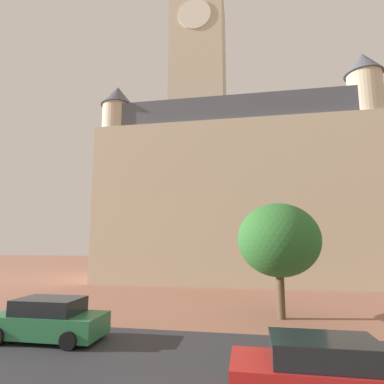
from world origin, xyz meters
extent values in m
plane|color=#93604C|center=(0.00, 10.00, 0.00)|extent=(120.00, 120.00, 0.00)
cube|color=#2D2D33|center=(0.00, 7.14, 0.00)|extent=(120.00, 7.59, 0.00)
cube|color=beige|center=(1.37, 28.92, 7.15)|extent=(25.70, 11.30, 14.31)
cube|color=#4C515B|center=(1.37, 28.92, 15.51)|extent=(23.64, 10.39, 2.40)
cube|color=beige|center=(-2.43, 28.92, 15.47)|extent=(5.59, 5.59, 30.94)
cylinder|color=silver|center=(-2.43, 26.07, 27.02)|extent=(3.35, 0.15, 3.35)
cylinder|color=beige|center=(-9.98, 24.77, 8.47)|extent=(2.80, 2.80, 16.94)
cone|color=#4C515B|center=(-9.98, 24.77, 17.94)|extent=(3.20, 3.20, 2.00)
cylinder|color=beige|center=(12.72, 24.77, 9.05)|extent=(2.80, 2.80, 18.10)
cone|color=#4C515B|center=(12.72, 24.77, 19.10)|extent=(3.20, 3.20, 2.00)
cube|color=red|center=(4.09, 5.47, 0.56)|extent=(4.43, 1.76, 0.78)
cube|color=black|center=(4.09, 5.47, 1.23)|extent=(2.48, 1.55, 0.56)
cylinder|color=black|center=(2.63, 6.35, 0.32)|extent=(0.64, 0.22, 0.64)
cylinder|color=black|center=(5.55, 6.35, 0.32)|extent=(0.64, 0.22, 0.64)
cube|color=#287042|center=(-5.40, 8.81, 0.58)|extent=(4.38, 1.84, 0.81)
cube|color=black|center=(-5.40, 8.81, 1.28)|extent=(2.45, 1.62, 0.59)
cylinder|color=black|center=(-3.96, 9.74, 0.32)|extent=(0.64, 0.22, 0.64)
cylinder|color=black|center=(-3.96, 7.89, 0.32)|extent=(0.64, 0.22, 0.64)
cylinder|color=black|center=(-6.85, 9.74, 0.32)|extent=(0.64, 0.22, 0.64)
cylinder|color=brown|center=(3.93, 13.82, 1.10)|extent=(0.39, 0.39, 2.19)
ellipsoid|color=#2D6B2D|center=(3.93, 13.82, 3.85)|extent=(4.15, 4.15, 3.73)
camera|label=1|loc=(2.37, -2.94, 3.84)|focal=29.42mm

